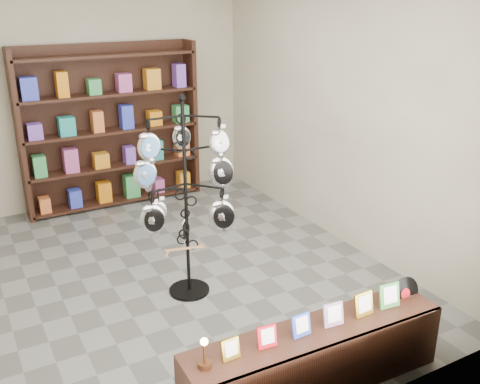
% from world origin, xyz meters
% --- Properties ---
extents(ground, '(5.00, 5.00, 0.00)m').
position_xyz_m(ground, '(0.00, 0.00, 0.00)').
color(ground, slate).
rests_on(ground, ground).
extents(room_envelope, '(5.00, 5.00, 5.00)m').
position_xyz_m(room_envelope, '(0.00, 0.00, 1.85)').
color(room_envelope, beige).
rests_on(room_envelope, ground).
extents(display_tree, '(1.06, 1.05, 1.98)m').
position_xyz_m(display_tree, '(-0.10, -0.45, 1.14)').
color(display_tree, black).
rests_on(display_tree, ground).
extents(front_shelf, '(2.08, 0.49, 0.73)m').
position_xyz_m(front_shelf, '(0.16, -2.18, 0.26)').
color(front_shelf, black).
rests_on(front_shelf, ground).
extents(back_shelving, '(2.42, 0.36, 2.20)m').
position_xyz_m(back_shelving, '(0.00, 2.30, 1.03)').
color(back_shelving, black).
rests_on(back_shelving, ground).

